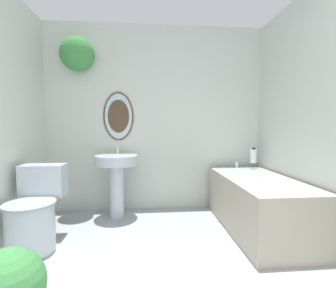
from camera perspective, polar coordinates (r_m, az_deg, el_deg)
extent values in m
cube|color=silver|center=(3.24, -2.84, 5.96)|extent=(2.93, 0.06, 2.40)
ellipsoid|color=#4C3828|center=(3.21, -11.53, 6.39)|extent=(0.39, 0.02, 0.62)
ellipsoid|color=silver|center=(3.20, -11.55, 6.39)|extent=(0.35, 0.01, 0.58)
cylinder|color=#47474C|center=(3.33, -20.55, 20.70)|extent=(0.18, 0.18, 0.10)
sphere|color=#3D8442|center=(3.31, -20.51, 19.18)|extent=(0.41, 0.41, 0.41)
cylinder|color=silver|center=(2.53, -29.52, -16.94)|extent=(0.39, 0.39, 0.42)
cylinder|color=#A0A9B1|center=(2.46, -29.70, -12.13)|extent=(0.42, 0.42, 0.02)
cube|color=silver|center=(2.69, -27.12, -7.55)|extent=(0.40, 0.21, 0.31)
cylinder|color=silver|center=(3.03, -11.89, -10.78)|extent=(0.16, 0.16, 0.64)
cylinder|color=silver|center=(2.96, -12.00, -3.71)|extent=(0.51, 0.51, 0.11)
cylinder|color=silver|center=(3.08, -11.71, -1.40)|extent=(0.02, 0.02, 0.10)
cube|color=#B2A893|center=(2.82, 20.29, -12.99)|extent=(0.67, 1.44, 0.55)
cube|color=silver|center=(2.76, 20.43, -7.85)|extent=(0.57, 1.34, 0.04)
cylinder|color=silver|center=(3.31, 15.82, -4.76)|extent=(0.04, 0.04, 0.08)
cylinder|color=white|center=(3.30, 19.42, -2.67)|extent=(0.08, 0.08, 0.17)
cylinder|color=black|center=(3.29, 19.45, -0.99)|extent=(0.04, 0.04, 0.02)
sphere|color=#3D8442|center=(1.57, -33.77, -26.10)|extent=(0.36, 0.36, 0.36)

